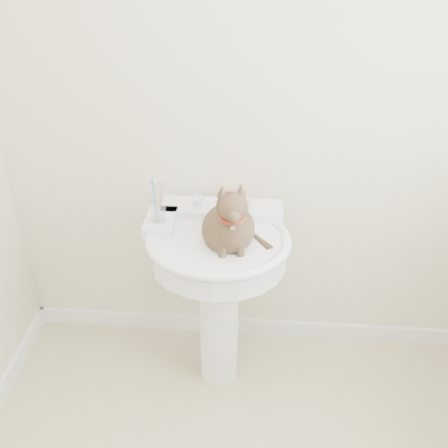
# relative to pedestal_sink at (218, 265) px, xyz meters

# --- Properties ---
(wall_back) EXTENTS (2.20, 0.00, 2.50)m
(wall_back) POSITION_rel_pedestal_sink_xyz_m (0.12, 0.29, 0.60)
(wall_back) COLOR beige
(wall_back) RESTS_ON ground
(baseboard_back) EXTENTS (2.20, 0.02, 0.09)m
(baseboard_back) POSITION_rel_pedestal_sink_xyz_m (0.12, 0.28, -0.61)
(baseboard_back) COLOR white
(baseboard_back) RESTS_ON floor
(pedestal_sink) EXTENTS (0.60, 0.59, 0.83)m
(pedestal_sink) POSITION_rel_pedestal_sink_xyz_m (0.00, 0.00, 0.00)
(pedestal_sink) COLOR white
(pedestal_sink) RESTS_ON floor
(faucet) EXTENTS (0.28, 0.12, 0.14)m
(faucet) POSITION_rel_pedestal_sink_xyz_m (0.00, 0.15, 0.22)
(faucet) COLOR silver
(faucet) RESTS_ON pedestal_sink
(soap_bar) EXTENTS (0.10, 0.07, 0.03)m
(soap_bar) POSITION_rel_pedestal_sink_xyz_m (0.06, 0.24, 0.19)
(soap_bar) COLOR #FF441A
(soap_bar) RESTS_ON pedestal_sink
(toothbrush_cup) EXTENTS (0.07, 0.07, 0.18)m
(toothbrush_cup) POSITION_rel_pedestal_sink_xyz_m (-0.24, 0.05, 0.23)
(toothbrush_cup) COLOR silver
(toothbrush_cup) RESTS_ON pedestal_sink
(cat) EXTENTS (0.23, 0.29, 0.42)m
(cat) POSITION_rel_pedestal_sink_xyz_m (0.05, -0.04, 0.23)
(cat) COLOR brown
(cat) RESTS_ON pedestal_sink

